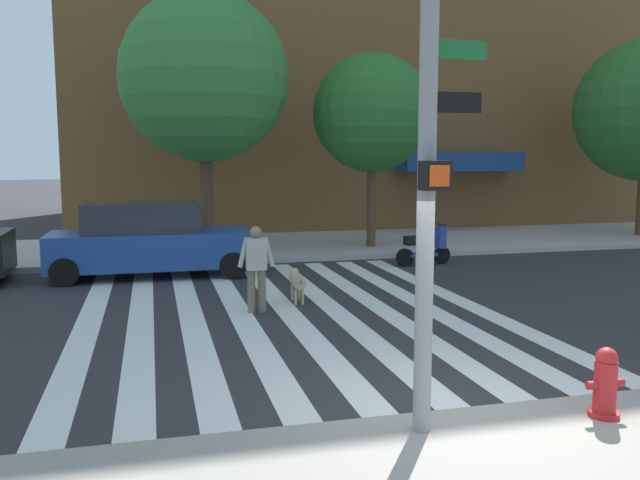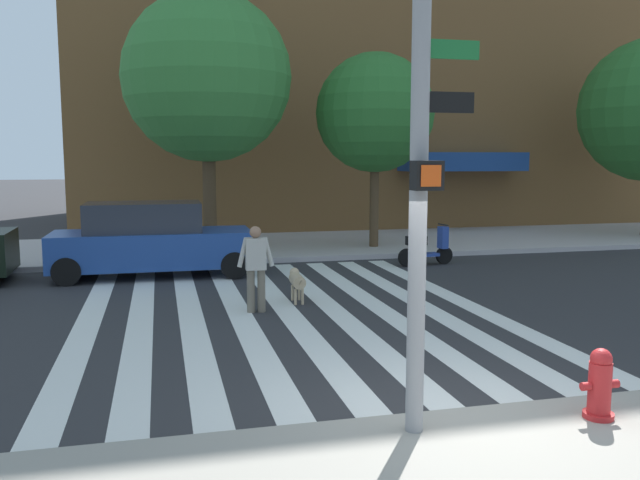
{
  "view_description": "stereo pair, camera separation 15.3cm",
  "coord_description": "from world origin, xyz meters",
  "px_view_note": "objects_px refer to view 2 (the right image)",
  "views": [
    {
      "loc": [
        -3.22,
        -6.38,
        2.92
      ],
      "look_at": [
        0.03,
        6.23,
        1.27
      ],
      "focal_mm": 36.72,
      "sensor_mm": 36.0,
      "label": 1
    },
    {
      "loc": [
        -3.07,
        -6.41,
        2.92
      ],
      "look_at": [
        0.03,
        6.23,
        1.27
      ],
      "focal_mm": 36.72,
      "sensor_mm": 36.0,
      "label": 2
    }
  ],
  "objects_px": {
    "parked_car_behind_first": "(150,240)",
    "dog_on_leash": "(297,280)",
    "fire_hydrant": "(600,384)",
    "street_tree_middle": "(375,113)",
    "traffic_light_pole": "(423,94)",
    "parked_scooter": "(426,248)",
    "pedestrian_dog_walker": "(256,264)",
    "street_tree_nearest": "(207,78)"
  },
  "relations": [
    {
      "from": "fire_hydrant",
      "to": "street_tree_nearest",
      "type": "xyz_separation_m",
      "value": [
        -3.07,
        13.63,
        4.67
      ]
    },
    {
      "from": "fire_hydrant",
      "to": "traffic_light_pole",
      "type": "bearing_deg",
      "value": 176.69
    },
    {
      "from": "parked_scooter",
      "to": "street_tree_middle",
      "type": "height_order",
      "value": "street_tree_middle"
    },
    {
      "from": "street_tree_middle",
      "to": "pedestrian_dog_walker",
      "type": "xyz_separation_m",
      "value": [
        -4.74,
        -7.2,
        -3.33
      ]
    },
    {
      "from": "traffic_light_pole",
      "to": "parked_car_behind_first",
      "type": "relative_size",
      "value": 1.21
    },
    {
      "from": "parked_scooter",
      "to": "dog_on_leash",
      "type": "height_order",
      "value": "parked_scooter"
    },
    {
      "from": "parked_car_behind_first",
      "to": "dog_on_leash",
      "type": "xyz_separation_m",
      "value": [
        2.91,
        -3.7,
        -0.45
      ]
    },
    {
      "from": "traffic_light_pole",
      "to": "street_tree_nearest",
      "type": "distance_m",
      "value": 13.66
    },
    {
      "from": "parked_scooter",
      "to": "dog_on_leash",
      "type": "xyz_separation_m",
      "value": [
        -4.33,
        -3.6,
        -0.04
      ]
    },
    {
      "from": "parked_scooter",
      "to": "street_tree_middle",
      "type": "xyz_separation_m",
      "value": [
        -0.52,
        2.91,
        3.77
      ]
    },
    {
      "from": "traffic_light_pole",
      "to": "pedestrian_dog_walker",
      "type": "relative_size",
      "value": 3.54
    },
    {
      "from": "street_tree_nearest",
      "to": "traffic_light_pole",
      "type": "bearing_deg",
      "value": -85.62
    },
    {
      "from": "parked_car_behind_first",
      "to": "pedestrian_dog_walker",
      "type": "relative_size",
      "value": 2.92
    },
    {
      "from": "street_tree_nearest",
      "to": "fire_hydrant",
      "type": "bearing_deg",
      "value": -77.32
    },
    {
      "from": "fire_hydrant",
      "to": "dog_on_leash",
      "type": "bearing_deg",
      "value": 104.85
    },
    {
      "from": "traffic_light_pole",
      "to": "parked_scooter",
      "type": "xyz_separation_m",
      "value": [
        4.52,
        10.44,
        -3.04
      ]
    },
    {
      "from": "street_tree_middle",
      "to": "pedestrian_dog_walker",
      "type": "bearing_deg",
      "value": -123.39
    },
    {
      "from": "fire_hydrant",
      "to": "parked_scooter",
      "type": "height_order",
      "value": "parked_scooter"
    },
    {
      "from": "street_tree_nearest",
      "to": "pedestrian_dog_walker",
      "type": "height_order",
      "value": "street_tree_nearest"
    },
    {
      "from": "street_tree_nearest",
      "to": "dog_on_leash",
      "type": "xyz_separation_m",
      "value": [
        1.22,
        -6.67,
        -4.74
      ]
    },
    {
      "from": "traffic_light_pole",
      "to": "parked_car_behind_first",
      "type": "distance_m",
      "value": 11.2
    },
    {
      "from": "traffic_light_pole",
      "to": "parked_scooter",
      "type": "distance_m",
      "value": 11.78
    },
    {
      "from": "parked_car_behind_first",
      "to": "parked_scooter",
      "type": "distance_m",
      "value": 7.25
    },
    {
      "from": "street_tree_nearest",
      "to": "pedestrian_dog_walker",
      "type": "xyz_separation_m",
      "value": [
        0.29,
        -7.36,
        -4.26
      ]
    },
    {
      "from": "fire_hydrant",
      "to": "pedestrian_dog_walker",
      "type": "distance_m",
      "value": 6.87
    },
    {
      "from": "pedestrian_dog_walker",
      "to": "parked_car_behind_first",
      "type": "bearing_deg",
      "value": 114.26
    },
    {
      "from": "fire_hydrant",
      "to": "street_tree_middle",
      "type": "bearing_deg",
      "value": 81.68
    },
    {
      "from": "pedestrian_dog_walker",
      "to": "dog_on_leash",
      "type": "distance_m",
      "value": 1.25
    },
    {
      "from": "parked_scooter",
      "to": "pedestrian_dog_walker",
      "type": "xyz_separation_m",
      "value": [
        -5.26,
        -4.29,
        0.45
      ]
    },
    {
      "from": "street_tree_middle",
      "to": "pedestrian_dog_walker",
      "type": "relative_size",
      "value": 3.61
    },
    {
      "from": "pedestrian_dog_walker",
      "to": "street_tree_middle",
      "type": "bearing_deg",
      "value": 56.61
    },
    {
      "from": "fire_hydrant",
      "to": "pedestrian_dog_walker",
      "type": "xyz_separation_m",
      "value": [
        -2.77,
        6.27,
        0.41
      ]
    },
    {
      "from": "parked_scooter",
      "to": "street_tree_nearest",
      "type": "bearing_deg",
      "value": 151.04
    },
    {
      "from": "parked_scooter",
      "to": "street_tree_nearest",
      "type": "distance_m",
      "value": 7.9
    },
    {
      "from": "street_tree_middle",
      "to": "traffic_light_pole",
      "type": "bearing_deg",
      "value": -106.68
    },
    {
      "from": "street_tree_middle",
      "to": "fire_hydrant",
      "type": "bearing_deg",
      "value": -98.32
    },
    {
      "from": "parked_car_behind_first",
      "to": "pedestrian_dog_walker",
      "type": "distance_m",
      "value": 4.81
    },
    {
      "from": "parked_car_behind_first",
      "to": "parked_scooter",
      "type": "height_order",
      "value": "parked_car_behind_first"
    },
    {
      "from": "parked_car_behind_first",
      "to": "dog_on_leash",
      "type": "height_order",
      "value": "parked_car_behind_first"
    },
    {
      "from": "fire_hydrant",
      "to": "street_tree_middle",
      "type": "xyz_separation_m",
      "value": [
        1.97,
        13.47,
        3.73
      ]
    },
    {
      "from": "dog_on_leash",
      "to": "parked_scooter",
      "type": "bearing_deg",
      "value": 39.73
    },
    {
      "from": "traffic_light_pole",
      "to": "pedestrian_dog_walker",
      "type": "distance_m",
      "value": 6.72
    }
  ]
}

